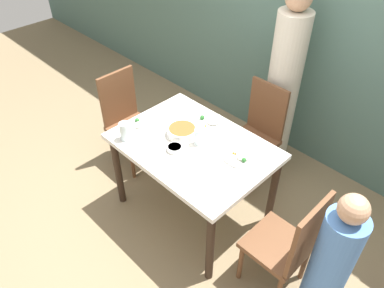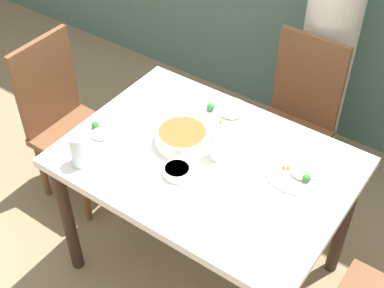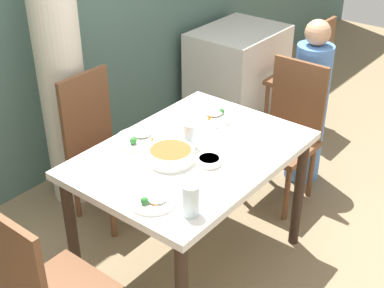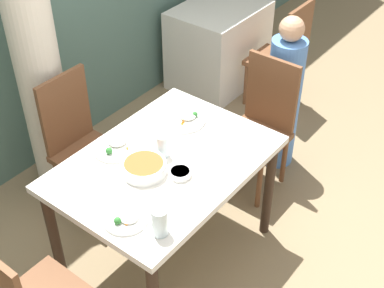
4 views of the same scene
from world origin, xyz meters
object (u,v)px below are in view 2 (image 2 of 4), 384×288
at_px(bowl_curry, 182,137).
at_px(plate_rice_adult, 298,171).
at_px(glass_water_tall, 217,145).
at_px(chair_adult_spot, 295,119).
at_px(person_adult, 329,41).

bearing_deg(bowl_curry, plate_rice_adult, 13.71).
relative_size(bowl_curry, glass_water_tall, 1.76).
xyz_separation_m(chair_adult_spot, bowl_curry, (-0.20, -0.76, 0.31)).
relative_size(chair_adult_spot, glass_water_tall, 7.07).
bearing_deg(plate_rice_adult, chair_adult_spot, 115.12).
relative_size(chair_adult_spot, bowl_curry, 4.02).
bearing_deg(chair_adult_spot, bowl_curry, -104.80).
bearing_deg(plate_rice_adult, bowl_curry, -166.29).
xyz_separation_m(bowl_curry, glass_water_tall, (0.17, 0.01, 0.03)).
xyz_separation_m(chair_adult_spot, plate_rice_adult, (0.30, -0.63, 0.29)).
bearing_deg(glass_water_tall, chair_adult_spot, 87.59).
distance_m(bowl_curry, glass_water_tall, 0.17).
bearing_deg(glass_water_tall, bowl_curry, -175.44).
height_order(chair_adult_spot, person_adult, person_adult).
bearing_deg(person_adult, glass_water_tall, -91.70).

